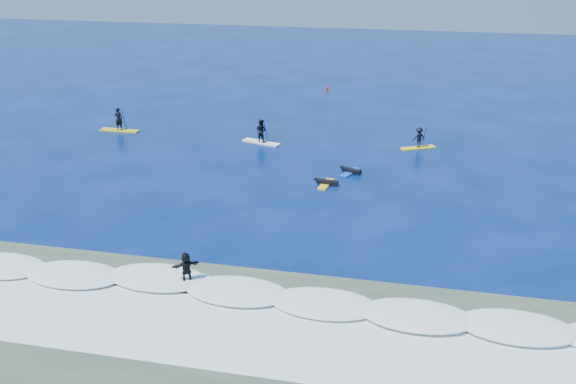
% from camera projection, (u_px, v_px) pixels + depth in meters
% --- Properties ---
extents(ground, '(160.00, 160.00, 0.00)m').
position_uv_depth(ground, '(269.00, 207.00, 38.22)').
color(ground, '#03183F').
rests_on(ground, ground).
extents(shallow_water, '(90.00, 13.00, 0.01)m').
position_uv_depth(shallow_water, '(184.00, 342.00, 25.53)').
color(shallow_water, '#35483B').
rests_on(shallow_water, ground).
extents(breaking_wave, '(40.00, 6.00, 0.30)m').
position_uv_depth(breaking_wave, '(216.00, 292.00, 29.15)').
color(breaking_wave, white).
rests_on(breaking_wave, ground).
extents(whitewater, '(34.00, 5.00, 0.02)m').
position_uv_depth(whitewater, '(193.00, 328.00, 26.43)').
color(whitewater, silver).
rests_on(whitewater, ground).
extents(sup_paddler_left, '(3.27, 0.82, 2.29)m').
position_uv_depth(sup_paddler_left, '(119.00, 123.00, 52.89)').
color(sup_paddler_left, gold).
rests_on(sup_paddler_left, ground).
extents(sup_paddler_center, '(3.21, 1.73, 2.19)m').
position_uv_depth(sup_paddler_center, '(261.00, 133.00, 49.78)').
color(sup_paddler_center, white).
rests_on(sup_paddler_center, ground).
extents(sup_paddler_right, '(2.69, 1.88, 1.89)m').
position_uv_depth(sup_paddler_right, '(419.00, 139.00, 48.51)').
color(sup_paddler_right, yellow).
rests_on(sup_paddler_right, ground).
extents(prone_paddler_near, '(1.62, 2.09, 0.43)m').
position_uv_depth(prone_paddler_near, '(326.00, 183.00, 41.59)').
color(prone_paddler_near, yellow).
rests_on(prone_paddler_near, ground).
extents(prone_paddler_far, '(1.55, 2.06, 0.42)m').
position_uv_depth(prone_paddler_far, '(350.00, 171.00, 43.65)').
color(prone_paddler_far, blue).
rests_on(prone_paddler_far, ground).
extents(wave_surfer, '(2.06, 1.72, 1.53)m').
position_uv_depth(wave_surfer, '(186.00, 269.00, 29.36)').
color(wave_surfer, silver).
rests_on(wave_surfer, breaking_wave).
extents(marker_buoy, '(0.27, 0.27, 0.64)m').
position_uv_depth(marker_buoy, '(327.00, 89.00, 66.61)').
color(marker_buoy, red).
rests_on(marker_buoy, ground).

